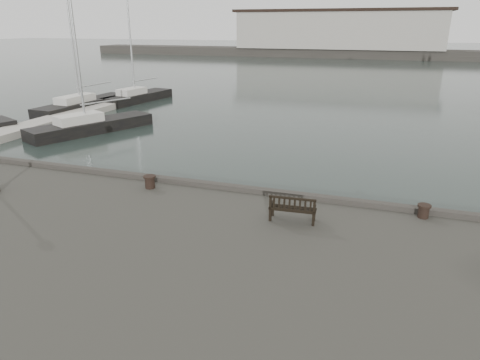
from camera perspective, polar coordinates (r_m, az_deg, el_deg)
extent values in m
plane|color=black|center=(15.82, 2.56, -6.81)|extent=(400.00, 400.00, 0.00)
cube|color=#9F9B93|center=(34.23, -26.29, 6.31)|extent=(2.00, 24.00, 0.50)
cube|color=#383530|center=(105.85, 17.13, 15.79)|extent=(140.00, 8.00, 2.00)
cube|color=#9F9B93|center=(106.27, 12.88, 18.87)|extent=(46.00, 9.00, 8.00)
cube|color=black|center=(106.31, 13.07, 21.18)|extent=(48.00, 9.50, 0.60)
cube|color=black|center=(12.91, 7.05, -3.84)|extent=(1.42, 0.57, 0.03)
cube|color=black|center=(12.64, 6.96, -3.34)|extent=(1.39, 0.14, 0.42)
cube|color=black|center=(12.98, 7.02, -4.61)|extent=(1.33, 0.49, 0.38)
cylinder|color=black|center=(15.76, -11.93, -0.25)|extent=(0.57, 0.57, 0.47)
cylinder|color=black|center=(14.23, 23.29, -3.84)|extent=(0.48, 0.48, 0.42)
cube|color=black|center=(41.33, -19.97, 8.98)|extent=(2.95, 10.44, 1.40)
cube|color=beige|center=(41.17, -20.14, 10.35)|extent=(1.73, 3.70, 0.60)
cylinder|color=#B2B5B7|center=(40.73, -21.15, 18.37)|extent=(0.16, 0.16, 12.18)
cube|color=black|center=(32.18, -19.08, 6.25)|extent=(5.55, 8.96, 1.40)
cube|color=beige|center=(31.97, -19.28, 7.99)|extent=(2.54, 3.41, 0.60)
cylinder|color=#B2B5B7|center=(31.42, -20.36, 16.95)|extent=(0.16, 0.16, 10.64)
cube|color=black|center=(44.23, -13.41, 10.28)|extent=(3.52, 8.49, 1.40)
cube|color=beige|center=(44.08, -13.51, 11.56)|extent=(1.90, 3.08, 0.60)
cylinder|color=#B2B5B7|center=(43.70, -13.98, 17.11)|extent=(0.16, 0.16, 9.16)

